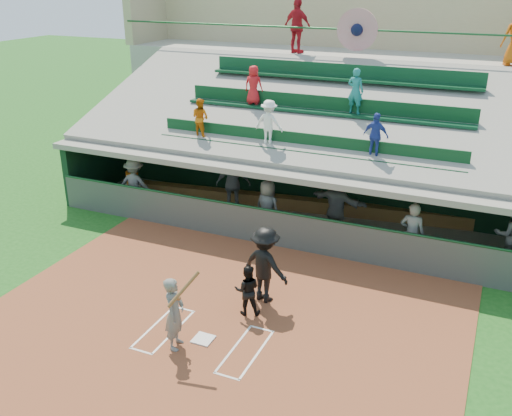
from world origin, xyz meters
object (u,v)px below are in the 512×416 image
at_px(white_table, 133,191).
at_px(water_cooler, 132,177).
at_px(catcher, 247,290).
at_px(home_plate, 203,339).
at_px(batter_at_plate, 175,313).

bearing_deg(white_table, water_cooler, -62.80).
height_order(catcher, water_cooler, catcher).
bearing_deg(white_table, home_plate, -64.65).
relative_size(catcher, water_cooler, 2.91).
bearing_deg(batter_at_plate, water_cooler, 130.75).
bearing_deg(water_cooler, catcher, -36.60).
relative_size(home_plate, white_table, 0.60).
distance_m(home_plate, water_cooler, 8.95).
height_order(home_plate, water_cooler, water_cooler).
relative_size(batter_at_plate, water_cooler, 4.50).
xyz_separation_m(home_plate, batter_at_plate, (-0.42, -0.43, 0.83)).
bearing_deg(home_plate, water_cooler, 134.60).
height_order(batter_at_plate, white_table, batter_at_plate).
xyz_separation_m(batter_at_plate, catcher, (0.87, 1.80, -0.21)).
relative_size(white_table, water_cooler, 1.64).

